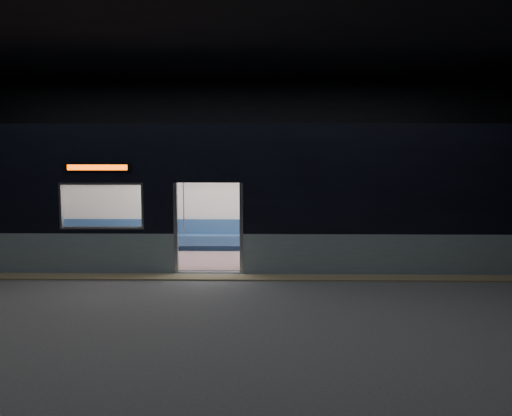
{
  "coord_description": "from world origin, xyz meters",
  "views": [
    {
      "loc": [
        1.29,
        -10.97,
        2.85
      ],
      "look_at": [
        1.05,
        2.3,
        1.34
      ],
      "focal_mm": 38.0,
      "sensor_mm": 36.0,
      "label": 1
    }
  ],
  "objects": [
    {
      "name": "transit_map",
      "position": [
        3.76,
        3.85,
        1.51
      ],
      "size": [
        1.1,
        0.03,
        0.71
      ],
      "primitive_type": "cube",
      "color": "white",
      "rests_on": "metro_car"
    },
    {
      "name": "handbag",
      "position": [
        2.66,
        3.34,
        0.66
      ],
      "size": [
        0.31,
        0.29,
        0.13
      ],
      "primitive_type": "cube",
      "rotation": [
        0.0,
        0.0,
        0.26
      ],
      "color": "black",
      "rests_on": "passenger"
    },
    {
      "name": "station_envelope",
      "position": [
        0.0,
        0.0,
        3.66
      ],
      "size": [
        24.0,
        14.0,
        5.0
      ],
      "color": "black",
      "rests_on": "station_floor"
    },
    {
      "name": "tactile_strip",
      "position": [
        0.0,
        0.55,
        0.01
      ],
      "size": [
        22.8,
        0.5,
        0.03
      ],
      "primitive_type": "cube",
      "color": "#8C7F59",
      "rests_on": "station_floor"
    },
    {
      "name": "passenger",
      "position": [
        2.64,
        3.55,
        0.77
      ],
      "size": [
        0.37,
        0.64,
        1.3
      ],
      "rotation": [
        0.0,
        0.0,
        -0.08
      ],
      "color": "black",
      "rests_on": "metro_car"
    },
    {
      "name": "station_floor",
      "position": [
        0.0,
        0.0,
        -0.01
      ],
      "size": [
        24.0,
        14.0,
        0.01
      ],
      "primitive_type": "cube",
      "color": "#47494C",
      "rests_on": "ground"
    },
    {
      "name": "metro_car",
      "position": [
        -0.0,
        2.54,
        1.85
      ],
      "size": [
        18.0,
        3.04,
        3.35
      ],
      "color": "#8A9DA5",
      "rests_on": "station_floor"
    }
  ]
}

